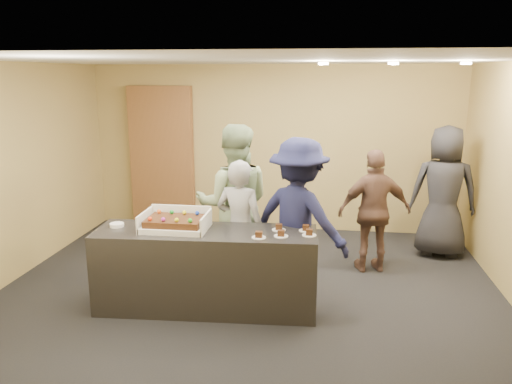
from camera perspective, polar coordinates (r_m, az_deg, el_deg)
room at (r=5.78m, az=-0.70°, el=1.37°), size 6.04×6.00×2.70m
serving_counter at (r=5.59m, az=-5.69°, el=-8.82°), size 2.44×0.83×0.90m
storage_cabinet at (r=8.57m, az=-10.69°, el=3.93°), size 1.07×0.15×2.36m
cake_box at (r=5.53m, az=-9.12°, el=-3.69°), size 0.71×0.49×0.21m
sheet_cake at (r=5.49m, az=-9.22°, el=-3.27°), size 0.61×0.42×0.12m
plate_stack at (r=5.75m, az=-15.62°, el=-3.64°), size 0.16×0.16×0.04m
slice_a at (r=5.17m, az=0.33°, el=-5.01°), size 0.15×0.15×0.07m
slice_b at (r=5.42m, az=2.63°, el=-4.14°), size 0.15×0.15×0.07m
slice_c at (r=5.22m, az=2.88°, el=-4.85°), size 0.15×0.15×0.07m
slice_d at (r=5.42m, az=5.72°, el=-4.21°), size 0.15×0.15×0.07m
slice_e at (r=5.27m, az=6.10°, el=-4.73°), size 0.15×0.15×0.07m
person_server_grey at (r=5.82m, az=-1.82°, el=-4.11°), size 0.67×0.52×1.61m
person_sage_man at (r=6.16m, az=-2.52°, el=-1.38°), size 1.06×0.89×1.97m
person_navy_man at (r=5.71m, az=4.91°, el=-3.14°), size 1.39×1.17×1.87m
person_brown_extra at (r=6.66m, az=13.37°, el=-2.15°), size 1.02×0.60×1.62m
person_dark_suit at (r=7.49m, az=20.64°, el=0.05°), size 0.97×0.68×1.87m
ceiling_spotlights at (r=6.14m, az=15.43°, el=14.00°), size 1.72×0.12×0.03m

